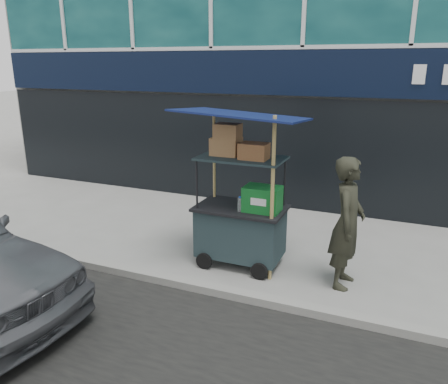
% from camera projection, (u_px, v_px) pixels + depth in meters
% --- Properties ---
extents(ground, '(80.00, 80.00, 0.00)m').
position_uv_depth(ground, '(228.00, 289.00, 6.24)').
color(ground, slate).
rests_on(ground, ground).
extents(curb, '(80.00, 0.18, 0.12)m').
position_uv_depth(curb, '(223.00, 292.00, 6.05)').
color(curb, gray).
rests_on(curb, ground).
extents(vendor_cart, '(1.84, 1.30, 2.48)m').
position_uv_depth(vendor_cart, '(242.00, 213.00, 6.78)').
color(vendor_cart, '#1B2B2E').
rests_on(vendor_cart, ground).
extents(vendor_man, '(0.49, 0.71, 1.89)m').
position_uv_depth(vendor_man, '(347.00, 223.00, 6.12)').
color(vendor_man, black).
rests_on(vendor_man, ground).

